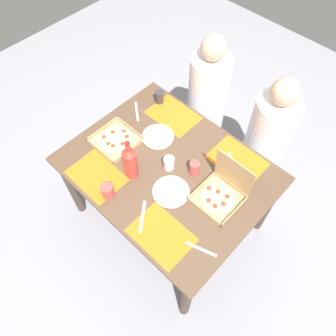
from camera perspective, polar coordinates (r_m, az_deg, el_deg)
name	(u,v)px	position (r m, az deg, el deg)	size (l,w,h in m)	color
ground_plane	(168,216)	(2.82, 0.00, -8.42)	(6.00, 6.00, 0.00)	gray
dining_table	(168,177)	(2.25, 0.00, -1.57)	(1.31, 1.03, 0.75)	#3F3328
placemat_near_left	(97,176)	(2.18, -12.34, -1.34)	(0.36, 0.26, 0.00)	orange
placemat_near_right	(161,235)	(1.94, -1.16, -11.59)	(0.36, 0.26, 0.00)	orange
placemat_far_left	(173,115)	(2.45, 0.92, 9.19)	(0.36, 0.26, 0.00)	orange
placemat_far_right	(237,160)	(2.24, 11.97, 1.32)	(0.36, 0.26, 0.00)	orange
pizza_box_corner_left	(221,193)	(2.03, 9.23, -4.35)	(0.27, 0.27, 0.30)	tan
pizza_box_edge_far	(116,140)	(2.31, -9.09, 4.79)	(0.29, 0.29, 0.04)	tan
plate_far_right	(158,137)	(2.31, -1.70, 5.49)	(0.22, 0.22, 0.03)	white
plate_near_right	(171,191)	(2.06, 0.48, -4.11)	(0.23, 0.23, 0.03)	white
soda_bottle	(130,162)	(2.04, -6.59, 1.09)	(0.09, 0.09, 0.32)	#B2382D
cup_clear_right	(159,97)	(2.51, -1.52, 12.27)	(0.07, 0.07, 0.10)	#333338
cup_dark	(108,191)	(2.05, -10.50, -3.93)	(0.08, 0.08, 0.10)	#BF4742
cup_spare	(169,163)	(2.12, 0.14, 0.86)	(0.07, 0.07, 0.09)	silver
cup_red	(194,168)	(2.11, 4.61, 0.04)	(0.07, 0.07, 0.10)	#BF4742
knife_by_far_left	(232,165)	(2.21, 11.13, 0.44)	(0.21, 0.02, 0.01)	#B7B7BC
fork_by_near_right	(201,249)	(1.92, 5.79, -13.90)	(0.19, 0.02, 0.01)	#B7B7BC
fork_by_far_right	(137,111)	(2.48, -5.45, 9.79)	(0.19, 0.02, 0.01)	#B7B7BC
knife_by_near_left	(142,216)	(1.99, -4.48, -8.41)	(0.21, 0.02, 0.01)	#B7B7BC
diner_left_seat	(206,106)	(2.82, 6.66, 10.74)	(0.32, 0.32, 1.21)	white
diner_right_seat	(264,145)	(2.65, 16.40, 3.84)	(0.32, 0.32, 1.18)	white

